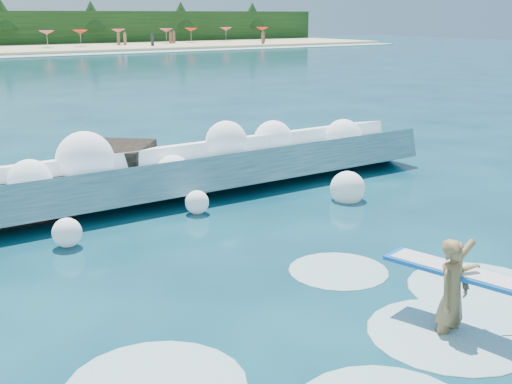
# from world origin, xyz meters

# --- Properties ---
(ground) EXTENTS (200.00, 200.00, 0.00)m
(ground) POSITION_xyz_m (0.00, 0.00, 0.00)
(ground) COLOR #082D42
(ground) RESTS_ON ground
(breaking_wave) EXTENTS (17.36, 2.73, 1.50)m
(breaking_wave) POSITION_xyz_m (1.03, 6.75, 0.52)
(breaking_wave) COLOR #336881
(breaking_wave) RESTS_ON ground
(rock_cluster) EXTENTS (8.44, 3.27, 1.41)m
(rock_cluster) POSITION_xyz_m (-2.00, 7.53, 0.45)
(rock_cluster) COLOR black
(rock_cluster) RESTS_ON ground
(surfer_with_board) EXTENTS (1.18, 2.94, 1.76)m
(surfer_with_board) POSITION_xyz_m (1.97, -2.48, 0.65)
(surfer_with_board) COLOR olive
(surfer_with_board) RESTS_ON ground
(wave_spray) EXTENTS (14.63, 4.69, 1.97)m
(wave_spray) POSITION_xyz_m (0.54, 6.67, 0.94)
(wave_spray) COLOR white
(wave_spray) RESTS_ON ground
(surf_foam) EXTENTS (8.94, 5.76, 0.12)m
(surf_foam) POSITION_xyz_m (1.25, -2.07, 0.00)
(surf_foam) COLOR silver
(surf_foam) RESTS_ON ground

